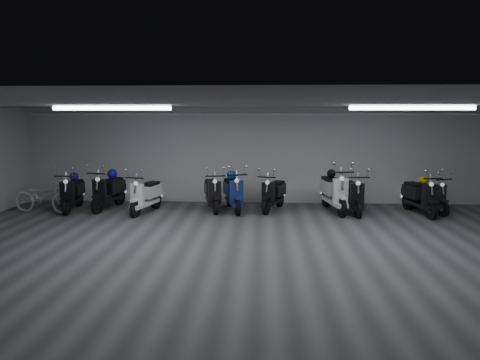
# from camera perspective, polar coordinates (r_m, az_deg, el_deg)

# --- Properties ---
(floor) EXTENTS (14.00, 10.00, 0.01)m
(floor) POSITION_cam_1_polar(r_m,az_deg,el_deg) (8.33, 2.33, -9.80)
(floor) COLOR #3D3D40
(floor) RESTS_ON ground
(ceiling) EXTENTS (14.00, 10.00, 0.01)m
(ceiling) POSITION_cam_1_polar(r_m,az_deg,el_deg) (7.91, 2.46, 9.92)
(ceiling) COLOR gray
(ceiling) RESTS_ON ground
(back_wall) EXTENTS (14.00, 0.01, 2.80)m
(back_wall) POSITION_cam_1_polar(r_m,az_deg,el_deg) (12.97, 2.63, 3.15)
(back_wall) COLOR #B1B1B3
(back_wall) RESTS_ON ground
(front_wall) EXTENTS (14.00, 0.01, 2.80)m
(front_wall) POSITION_cam_1_polar(r_m,az_deg,el_deg) (3.14, 1.40, -14.14)
(front_wall) COLOR #B1B1B3
(front_wall) RESTS_ON ground
(fluor_strip_left) EXTENTS (2.40, 0.18, 0.08)m
(fluor_strip_left) POSITION_cam_1_polar(r_m,az_deg,el_deg) (9.42, -16.29, 8.97)
(fluor_strip_left) COLOR white
(fluor_strip_left) RESTS_ON ceiling
(fluor_strip_right) EXTENTS (2.40, 0.18, 0.08)m
(fluor_strip_right) POSITION_cam_1_polar(r_m,az_deg,el_deg) (9.37, 21.41, 8.73)
(fluor_strip_right) COLOR white
(fluor_strip_right) RESTS_ON ceiling
(conduit) EXTENTS (13.60, 0.05, 0.05)m
(conduit) POSITION_cam_1_polar(r_m,az_deg,el_deg) (12.82, 2.66, 8.55)
(conduit) COLOR white
(conduit) RESTS_ON back_wall
(scooter_0) EXTENTS (0.78, 1.78, 1.29)m
(scooter_0) POSITION_cam_1_polar(r_m,az_deg,el_deg) (12.74, -21.01, -0.94)
(scooter_0) COLOR black
(scooter_0) RESTS_ON floor
(scooter_1) EXTENTS (0.91, 1.87, 1.33)m
(scooter_1) POSITION_cam_1_polar(r_m,az_deg,el_deg) (12.63, -16.78, -0.70)
(scooter_1) COLOR black
(scooter_1) RESTS_ON floor
(scooter_2) EXTENTS (0.96, 1.79, 1.27)m
(scooter_2) POSITION_cam_1_polar(r_m,az_deg,el_deg) (11.90, -12.19, -1.23)
(scooter_2) COLOR white
(scooter_2) RESTS_ON floor
(scooter_3) EXTENTS (0.96, 1.80, 1.28)m
(scooter_3) POSITION_cam_1_polar(r_m,az_deg,el_deg) (11.98, -3.59, -0.97)
(scooter_3) COLOR black
(scooter_3) RESTS_ON floor
(scooter_4) EXTENTS (1.03, 1.88, 1.33)m
(scooter_4) POSITION_cam_1_polar(r_m,az_deg,el_deg) (11.88, -0.90, -0.91)
(scooter_4) COLOR navy
(scooter_4) RESTS_ON floor
(scooter_5) EXTENTS (1.12, 1.75, 1.24)m
(scooter_5) POSITION_cam_1_polar(r_m,az_deg,el_deg) (11.94, 4.38, -1.11)
(scooter_5) COLOR black
(scooter_5) RESTS_ON floor
(scooter_6) EXTENTS (0.97, 2.02, 1.44)m
(scooter_6) POSITION_cam_1_polar(r_m,az_deg,el_deg) (12.02, 12.16, -0.71)
(scooter_6) COLOR silver
(scooter_6) RESTS_ON floor
(scooter_7) EXTENTS (0.73, 1.79, 1.30)m
(scooter_7) POSITION_cam_1_polar(r_m,az_deg,el_deg) (11.96, 14.38, -1.18)
(scooter_7) COLOR black
(scooter_7) RESTS_ON floor
(scooter_8) EXTENTS (0.89, 1.81, 1.29)m
(scooter_8) POSITION_cam_1_polar(r_m,az_deg,el_deg) (12.39, 22.38, -1.26)
(scooter_8) COLOR black
(scooter_8) RESTS_ON floor
(scooter_9) EXTENTS (1.07, 1.70, 1.20)m
(scooter_9) POSITION_cam_1_polar(r_m,az_deg,el_deg) (12.76, 23.37, -1.25)
(scooter_9) COLOR black
(scooter_9) RESTS_ON floor
(bicycle) EXTENTS (1.71, 0.81, 1.07)m
(bicycle) POSITION_cam_1_polar(r_m,az_deg,el_deg) (12.83, -24.31, -1.57)
(bicycle) COLOR silver
(bicycle) RESTS_ON floor
(helmet_0) EXTENTS (0.27, 0.27, 0.27)m
(helmet_0) POSITION_cam_1_polar(r_m,az_deg,el_deg) (12.80, -16.28, 0.78)
(helmet_0) COLOR #140D8F
(helmet_0) RESTS_ON scooter_1
(helmet_1) EXTENTS (0.23, 0.23, 0.23)m
(helmet_1) POSITION_cam_1_polar(r_m,az_deg,el_deg) (12.23, 11.79, 0.83)
(helmet_1) COLOR black
(helmet_1) RESTS_ON scooter_6
(helmet_2) EXTENTS (0.23, 0.23, 0.23)m
(helmet_2) POSITION_cam_1_polar(r_m,az_deg,el_deg) (12.93, -20.77, 0.41)
(helmet_2) COLOR #1A0B81
(helmet_2) RESTS_ON scooter_0
(helmet_3) EXTENTS (0.23, 0.23, 0.23)m
(helmet_3) POSITION_cam_1_polar(r_m,az_deg,el_deg) (12.89, 22.80, 0.03)
(helmet_3) COLOR #BFB30B
(helmet_3) RESTS_ON scooter_9
(helmet_4) EXTENTS (0.26, 0.26, 0.26)m
(helmet_4) POSITION_cam_1_polar(r_m,az_deg,el_deg) (12.08, -1.12, 0.63)
(helmet_4) COLOR navy
(helmet_4) RESTS_ON scooter_4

